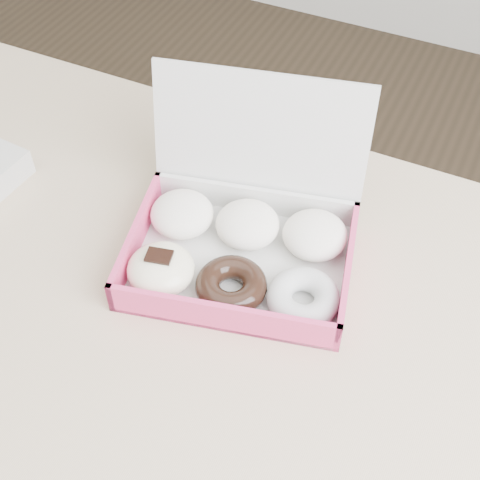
% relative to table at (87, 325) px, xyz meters
% --- Properties ---
extents(table, '(1.20, 0.80, 0.75)m').
position_rel_table_xyz_m(table, '(0.00, 0.00, 0.00)').
color(table, tan).
rests_on(table, ground).
extents(donut_box, '(0.32, 0.29, 0.20)m').
position_rel_table_xyz_m(donut_box, '(0.16, 0.13, 0.11)').
color(donut_box, silver).
rests_on(donut_box, table).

